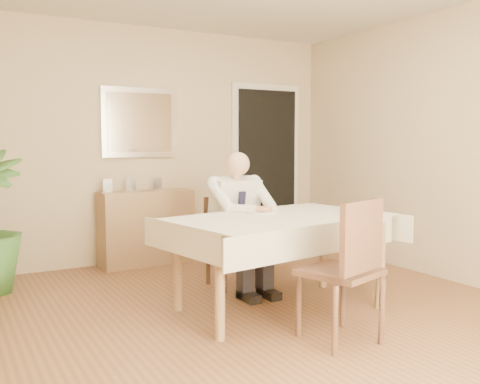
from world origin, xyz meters
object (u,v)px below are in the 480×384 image
dining_table (280,227)px  sideboard (146,228)px  seated_man (243,215)px  coffee_mug (350,209)px  chair_far (228,236)px  chair_near (349,263)px

dining_table → sideboard: 2.11m
dining_table → seated_man: bearing=80.1°
seated_man → sideboard: (-0.39, 1.46, -0.29)m
seated_man → coffee_mug: 0.96m
coffee_mug → chair_far: bearing=117.8°
chair_near → coffee_mug: size_ratio=8.78×
chair_far → seated_man: (-0.00, -0.28, 0.23)m
chair_near → chair_far: bearing=71.6°
sideboard → dining_table: bearing=-81.7°
sideboard → chair_far: bearing=-74.2°
dining_table → sideboard: bearing=90.9°
coffee_mug → sideboard: 2.46m
chair_near → dining_table: bearing=71.2°
dining_table → chair_near: (-0.01, -0.84, -0.12)m
dining_table → sideboard: sideboard is taller
seated_man → sideboard: size_ratio=1.23×
dining_table → seated_man: 0.59m
chair_near → sideboard: chair_near is taller
chair_near → coffee_mug: chair_near is taller
coffee_mug → dining_table: bearing=162.1°
sideboard → seated_man: bearing=-77.5°
dining_table → chair_far: bearing=80.1°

